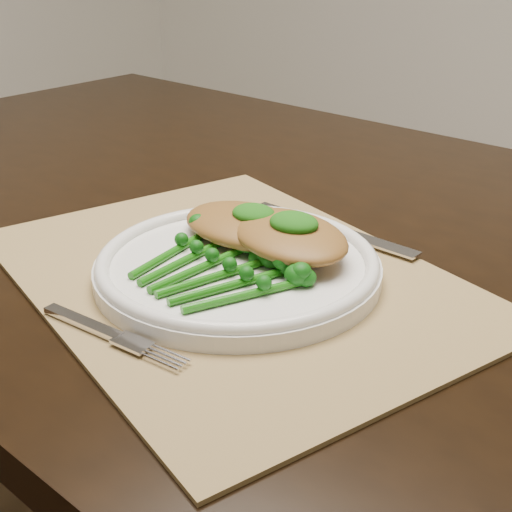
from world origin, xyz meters
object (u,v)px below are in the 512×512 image
Objects in this scene: dining_table at (264,448)px; broccolini_bundle at (206,273)px; placemat at (231,276)px; dinner_plate at (238,265)px; chicken_fillet_left at (246,225)px.

broccolini_bundle is at bearing -63.02° from dining_table.
broccolini_bundle reaches higher than dining_table.
placemat is at bearing 109.66° from broccolini_bundle.
dining_table is 5.96× the size of dinner_plate.
chicken_fillet_left is at bearing 117.39° from broccolini_bundle.
chicken_fillet_left is (0.06, -0.12, 0.41)m from dining_table.
dinner_plate is 0.06m from chicken_fillet_left.
placemat is 2.73× the size of broccolini_bundle.
dinner_plate is at bearing -57.19° from dining_table.
dinner_plate reaches higher than placemat.
broccolini_bundle reaches higher than placemat.
dining_table is 11.48× the size of chicken_fillet_left.
chicken_fillet_left is at bearing 130.06° from placemat.
dinner_plate reaches higher than dining_table.
placemat is 1.77× the size of dinner_plate.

